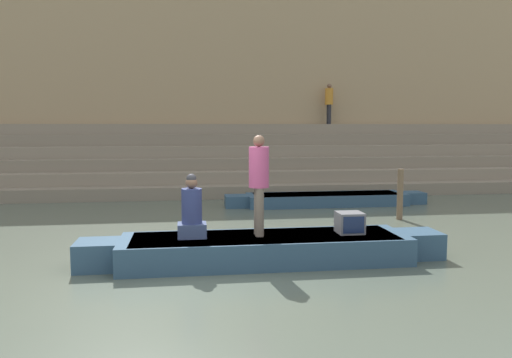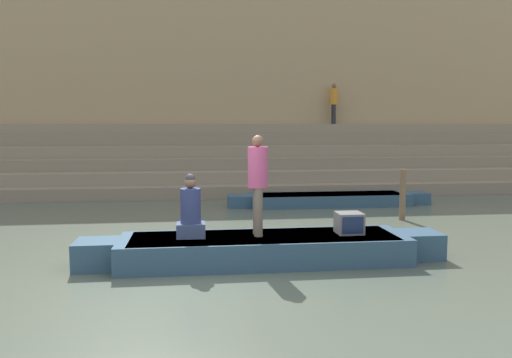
# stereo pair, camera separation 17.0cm
# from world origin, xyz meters

# --- Properties ---
(ground_plane) EXTENTS (120.00, 120.00, 0.00)m
(ground_plane) POSITION_xyz_m (0.00, 0.00, 0.00)
(ground_plane) COLOR #566051
(ghat_steps) EXTENTS (36.00, 4.41, 2.51)m
(ghat_steps) POSITION_xyz_m (0.00, 11.22, 0.91)
(ghat_steps) COLOR gray
(ghat_steps) RESTS_ON ground
(back_wall) EXTENTS (34.20, 1.28, 8.57)m
(back_wall) POSITION_xyz_m (0.00, 13.41, 4.26)
(back_wall) COLOR tan
(back_wall) RESTS_ON ground
(rowboat_main) EXTENTS (6.57, 1.49, 0.48)m
(rowboat_main) POSITION_xyz_m (1.19, 0.64, 0.26)
(rowboat_main) COLOR #33516B
(rowboat_main) RESTS_ON ground
(person_standing) EXTENTS (0.36, 0.36, 1.80)m
(person_standing) POSITION_xyz_m (1.09, 0.72, 1.52)
(person_standing) COLOR #756656
(person_standing) RESTS_ON rowboat_main
(person_rowing) EXTENTS (0.50, 0.39, 1.13)m
(person_rowing) POSITION_xyz_m (-0.11, 0.71, 0.93)
(person_rowing) COLOR #3D4C75
(person_rowing) RESTS_ON rowboat_main
(tv_set) EXTENTS (0.47, 0.46, 0.38)m
(tv_set) POSITION_xyz_m (2.77, 0.67, 0.67)
(tv_set) COLOR slate
(tv_set) RESTS_ON rowboat_main
(moored_boat_shore) EXTENTS (6.29, 1.22, 0.36)m
(moored_boat_shore) POSITION_xyz_m (4.09, 6.80, 0.19)
(moored_boat_shore) COLOR #33516B
(moored_boat_shore) RESTS_ON ground
(mooring_post) EXTENTS (0.16, 0.16, 1.33)m
(mooring_post) POSITION_xyz_m (5.33, 4.22, 0.66)
(mooring_post) COLOR brown
(mooring_post) RESTS_ON ground
(person_on_steps) EXTENTS (0.33, 0.33, 1.68)m
(person_on_steps) POSITION_xyz_m (5.77, 12.44, 3.48)
(person_on_steps) COLOR #28282D
(person_on_steps) RESTS_ON ghat_steps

